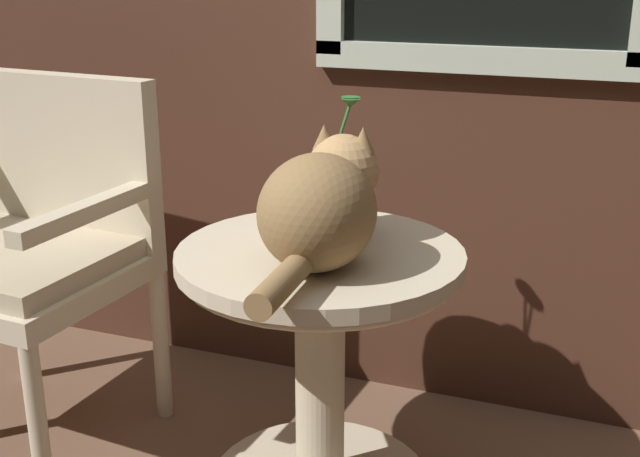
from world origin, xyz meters
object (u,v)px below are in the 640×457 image
cat (322,204)px  pewter_vase_with_ivy (334,190)px  wicker_chair (33,238)px  wicker_side_table (320,336)px

cat → pewter_vase_with_ivy: size_ratio=1.92×
pewter_vase_with_ivy → cat: bearing=-76.7°
wicker_chair → cat: bearing=-6.7°
wicker_side_table → pewter_vase_with_ivy: pewter_vase_with_ivy is taller
wicker_side_table → cat: (0.03, -0.07, 0.34)m
cat → wicker_chair: bearing=173.3°
wicker_side_table → cat: size_ratio=1.07×
cat → pewter_vase_with_ivy: bearing=103.3°
wicker_chair → cat: size_ratio=1.59×
wicker_side_table → pewter_vase_with_ivy: bearing=97.9°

